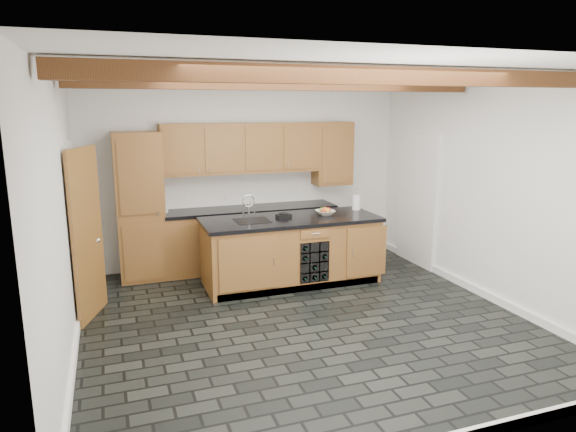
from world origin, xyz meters
The scene contains 10 objects.
ground centered at (0.00, 0.00, 0.00)m, with size 5.00×5.00×0.00m, color black.
room_shell centered at (-0.09, 0.53, 1.53)m, with size 5.01×5.00×5.00m.
back_cabinetry centered at (-0.38, 2.24, 0.98)m, with size 3.65×0.62×2.20m.
island centered at (0.31, 1.28, 0.46)m, with size 2.48×0.96×0.93m.
faucet centered at (-0.25, 1.33, 0.96)m, with size 0.45×0.40×0.34m.
kitchen_scale centered at (0.22, 1.36, 0.96)m, with size 0.22×0.14×0.06m.
fruit_bowl centered at (0.83, 1.33, 0.96)m, with size 0.27×0.27×0.07m, color beige.
fruit_cluster centered at (0.83, 1.33, 1.00)m, with size 0.16×0.17×0.07m.
paper_towel centered at (1.42, 1.52, 1.04)m, with size 0.12×0.12×0.22m, color white.
mug centered at (-1.30, 2.22, 0.98)m, with size 0.10×0.10×0.09m, color white.
Camera 1 is at (-2.04, -5.23, 2.45)m, focal length 32.00 mm.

